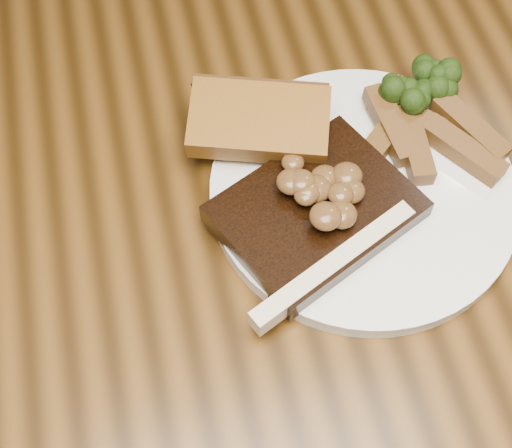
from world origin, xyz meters
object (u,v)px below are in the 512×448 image
(dining_table, at_px, (266,285))
(potato_wedges, at_px, (427,156))
(plate, at_px, (362,192))
(garlic_bread, at_px, (259,137))
(steak, at_px, (316,212))

(dining_table, bearing_deg, potato_wedges, 13.11)
(plate, distance_m, potato_wedges, 0.06)
(garlic_bread, bearing_deg, plate, -21.74)
(plate, distance_m, garlic_bread, 0.10)
(steak, relative_size, garlic_bread, 1.29)
(garlic_bread, distance_m, potato_wedges, 0.15)
(dining_table, distance_m, garlic_bread, 0.15)
(steak, bearing_deg, plate, -2.69)
(garlic_bread, xyz_separation_m, potato_wedges, (0.14, -0.05, -0.00))
(steak, bearing_deg, potato_wedges, -8.44)
(dining_table, xyz_separation_m, potato_wedges, (0.15, 0.04, 0.12))
(plate, relative_size, steak, 1.74)
(dining_table, relative_size, plate, 6.01)
(potato_wedges, bearing_deg, steak, -163.20)
(steak, bearing_deg, garlic_bread, 83.29)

